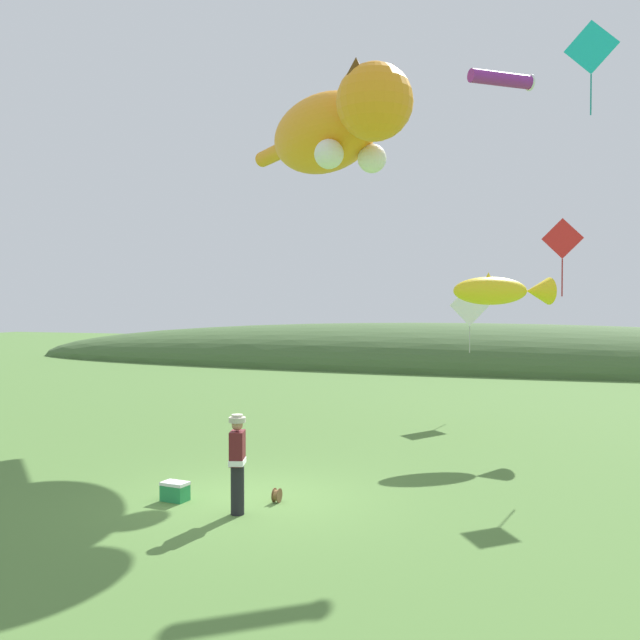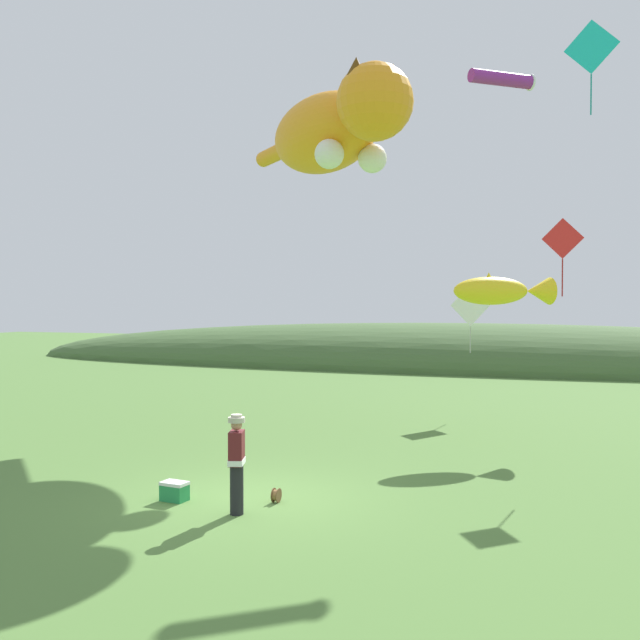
{
  "view_description": "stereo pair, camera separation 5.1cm",
  "coord_description": "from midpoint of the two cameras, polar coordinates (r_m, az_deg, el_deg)",
  "views": [
    {
      "loc": [
        5.63,
        -12.25,
        3.76
      ],
      "look_at": [
        0.0,
        4.0,
        3.32
      ],
      "focal_mm": 40.0,
      "sensor_mm": 36.0,
      "label": 1
    },
    {
      "loc": [
        5.68,
        -12.24,
        3.76
      ],
      "look_at": [
        0.0,
        4.0,
        3.32
      ],
      "focal_mm": 40.0,
      "sensor_mm": 36.0,
      "label": 2
    }
  ],
  "objects": [
    {
      "name": "ground_plane",
      "position": [
        14.0,
        -5.64,
        -14.13
      ],
      "size": [
        120.0,
        120.0,
        0.0
      ],
      "primitive_type": "plane",
      "color": "#517A38"
    },
    {
      "name": "kite_giant_cat",
      "position": [
        22.1,
        1.02,
        14.96
      ],
      "size": [
        7.02,
        6.86,
        2.76
      ],
      "color": "orange"
    },
    {
      "name": "kite_fish_windsock",
      "position": [
        20.13,
        14.23,
        2.3
      ],
      "size": [
        2.85,
        2.25,
        0.89
      ],
      "color": "yellow"
    },
    {
      "name": "kite_spool",
      "position": [
        13.76,
        -3.58,
        -13.82
      ],
      "size": [
        0.12,
        0.27,
        0.27
      ],
      "color": "olive",
      "rests_on": "ground"
    },
    {
      "name": "distant_hill_ridge",
      "position": [
        41.72,
        14.74,
        -3.77
      ],
      "size": [
        58.91,
        12.77,
        5.07
      ],
      "color": "#426033",
      "rests_on": "ground"
    },
    {
      "name": "festival_attendant",
      "position": [
        12.9,
        -6.74,
        -11.12
      ],
      "size": [
        0.37,
        0.48,
        1.77
      ],
      "color": "black",
      "rests_on": "ground"
    },
    {
      "name": "kite_diamond_red",
      "position": [
        18.06,
        18.75,
        6.12
      ],
      "size": [
        0.97,
        0.11,
        1.87
      ],
      "color": "red"
    },
    {
      "name": "kite_diamond_white",
      "position": [
        24.54,
        11.84,
        1.12
      ],
      "size": [
        1.24,
        0.72,
        2.32
      ],
      "color": "white"
    },
    {
      "name": "kite_diamond_teal",
      "position": [
        17.9,
        20.81,
        19.68
      ],
      "size": [
        1.17,
        0.28,
        2.09
      ],
      "color": "#19BFBF"
    },
    {
      "name": "kite_tube_streamer",
      "position": [
        20.29,
        14.3,
        18.17
      ],
      "size": [
        1.69,
        1.47,
        0.44
      ],
      "color": "#8C268C"
    },
    {
      "name": "picnic_cooler",
      "position": [
        14.11,
        -11.63,
        -13.27
      ],
      "size": [
        0.53,
        0.38,
        0.36
      ],
      "color": "#268C4C",
      "rests_on": "ground"
    }
  ]
}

